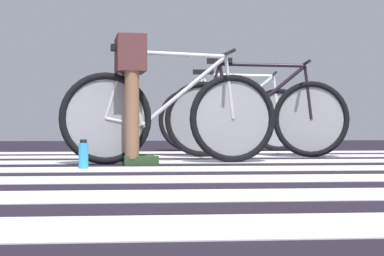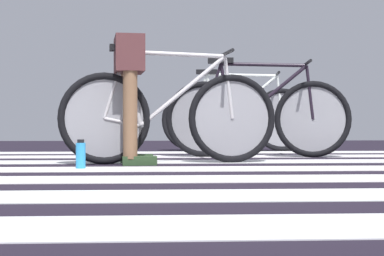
% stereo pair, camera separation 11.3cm
% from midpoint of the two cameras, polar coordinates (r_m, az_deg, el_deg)
% --- Properties ---
extents(ground, '(18.00, 14.00, 0.02)m').
position_cam_midpoint_polar(ground, '(3.77, -0.41, -4.57)').
color(ground, black).
extents(crosswalk_markings, '(5.44, 5.76, 0.00)m').
position_cam_midpoint_polar(crosswalk_markings, '(3.73, -0.29, -4.44)').
color(crosswalk_markings, silver).
rests_on(crosswalk_markings, ground).
extents(bicycle_1_of_3, '(1.73, 0.52, 0.93)m').
position_cam_midpoint_polar(bicycle_1_of_3, '(4.65, -2.84, 1.27)').
color(bicycle_1_of_3, black).
rests_on(bicycle_1_of_3, ground).
extents(cyclist_1_of_3, '(0.35, 0.43, 1.00)m').
position_cam_midpoint_polar(cyclist_1_of_3, '(4.62, -6.66, 4.49)').
color(cyclist_1_of_3, brown).
rests_on(cyclist_1_of_3, ground).
extents(bicycle_2_of_3, '(1.73, 0.52, 0.93)m').
position_cam_midpoint_polar(bicycle_2_of_3, '(5.54, 5.68, 1.14)').
color(bicycle_2_of_3, black).
rests_on(bicycle_2_of_3, ground).
extents(bicycle_3_of_3, '(1.73, 0.52, 0.93)m').
position_cam_midpoint_polar(bicycle_3_of_3, '(6.72, 3.59, 1.02)').
color(bicycle_3_of_3, black).
rests_on(bicycle_3_of_3, ground).
extents(water_bottle, '(0.07, 0.07, 0.21)m').
position_cam_midpoint_polar(water_bottle, '(4.18, -11.26, -2.60)').
color(water_bottle, '#2D94DB').
rests_on(water_bottle, ground).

